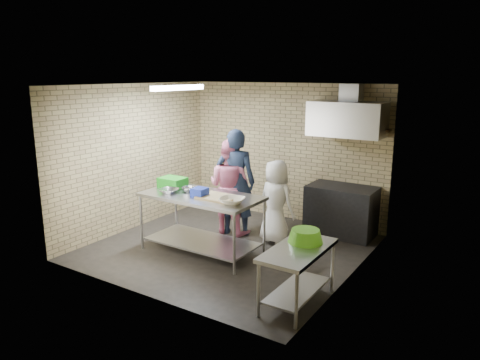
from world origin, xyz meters
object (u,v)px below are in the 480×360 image
(green_crate, at_px, (173,183))
(woman_white, at_px, (276,202))
(blue_tub, at_px, (200,192))
(side_counter, at_px, (297,276))
(man_navy, at_px, (236,182))
(woman_pink, at_px, (230,187))
(green_basin, at_px, (305,236))
(prep_table, at_px, (202,224))
(bottle_red, at_px, (353,122))
(stove, at_px, (341,211))

(green_crate, xyz_separation_m, woman_white, (1.50, 0.94, -0.34))
(blue_tub, height_order, woman_white, woman_white)
(side_counter, bearing_deg, woman_white, 125.62)
(man_navy, xyz_separation_m, woman_pink, (-0.14, 0.01, -0.10))
(green_basin, distance_m, woman_white, 1.97)
(blue_tub, bearing_deg, side_counter, -16.97)
(prep_table, distance_m, woman_pink, 1.13)
(green_basin, xyz_separation_m, bottle_red, (-0.38, 2.74, 1.19))
(side_counter, relative_size, man_navy, 0.62)
(side_counter, height_order, blue_tub, blue_tub)
(blue_tub, bearing_deg, stove, 53.70)
(stove, bearing_deg, side_counter, -80.71)
(stove, bearing_deg, bottle_red, 78.23)
(prep_table, distance_m, bottle_red, 3.21)
(side_counter, distance_m, blue_tub, 2.21)
(blue_tub, distance_m, man_navy, 1.15)
(woman_white, bearing_deg, green_crate, 42.65)
(green_crate, xyz_separation_m, bottle_red, (2.37, 2.15, 0.97))
(prep_table, relative_size, woman_pink, 1.13)
(prep_table, height_order, woman_white, woman_white)
(green_crate, relative_size, blue_tub, 2.00)
(stove, bearing_deg, green_basin, -80.24)
(woman_pink, bearing_deg, prep_table, 97.40)
(side_counter, bearing_deg, green_basin, 94.57)
(woman_white, bearing_deg, bottle_red, -114.94)
(bottle_red, distance_m, woman_white, 1.98)
(green_basin, distance_m, man_navy, 2.56)
(stove, xyz_separation_m, bottle_red, (0.05, 0.24, 1.58))
(prep_table, xyz_separation_m, stove, (1.62, 2.03, -0.04))
(green_crate, distance_m, blue_tub, 0.78)
(side_counter, height_order, stove, stove)
(side_counter, xyz_separation_m, green_crate, (-2.77, 0.84, 0.69))
(side_counter, relative_size, stove, 1.00)
(prep_table, height_order, green_crate, green_crate)
(prep_table, xyz_separation_m, woman_pink, (-0.16, 1.05, 0.38))
(stove, bearing_deg, prep_table, -128.50)
(green_crate, height_order, blue_tub, green_crate)
(woman_pink, bearing_deg, green_basin, 144.39)
(stove, height_order, woman_pink, woman_pink)
(woman_pink, height_order, woman_white, woman_pink)
(stove, distance_m, woman_pink, 2.07)
(blue_tub, xyz_separation_m, green_basin, (2.00, -0.37, -0.21))
(prep_table, height_order, woman_pink, woman_pink)
(man_navy, bearing_deg, green_crate, 31.38)
(green_crate, relative_size, bottle_red, 2.41)
(green_basin, height_order, bottle_red, bottle_red)
(green_basin, bearing_deg, blue_tub, 169.63)
(blue_tub, bearing_deg, green_crate, 163.65)
(woman_pink, xyz_separation_m, woman_white, (0.95, 0.01, -0.14))
(green_crate, bearing_deg, prep_table, -9.73)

